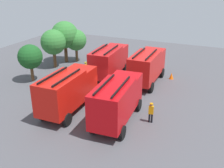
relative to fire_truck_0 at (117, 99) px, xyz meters
The scene contains 16 objects.
ground_plane 5.47m from the fire_truck_0, 28.98° to the left, with size 50.33×50.33×0.00m, color #4C4C51.
fire_truck_0 is the anchor object (origin of this frame).
fire_truck_1 9.36m from the fire_truck_0, ahead, with size 7.23×2.84×3.88m.
fire_truck_2 4.81m from the fire_truck_0, 90.25° to the left, with size 7.27×2.92×3.88m.
fire_truck_3 10.50m from the fire_truck_0, 28.35° to the left, with size 7.33×3.09×3.88m.
firefighter_0 2.41m from the fire_truck_0, 110.11° to the left, with size 0.31×0.46×1.63m.
firefighter_1 3.09m from the fire_truck_0, 68.19° to the right, with size 0.32×0.46×1.81m.
firefighter_2 7.18m from the fire_truck_0, 85.19° to the left, with size 0.47×0.46×1.68m.
firefighter_3 11.61m from the fire_truck_0, 42.59° to the left, with size 0.42×0.29×1.79m.
firefighter_4 11.30m from the fire_truck_0, 11.36° to the left, with size 0.47×0.47×1.74m.
tree_0 13.55m from the fire_truck_0, 70.53° to the left, with size 2.82×2.82×4.37m.
tree_1 16.47m from the fire_truck_0, 53.79° to the left, with size 3.30×3.30×5.11m.
tree_2 18.12m from the fire_truck_0, 46.95° to the left, with size 3.73×3.73×5.78m.
tree_3 17.79m from the fire_truck_0, 42.21° to the left, with size 2.96×2.96×4.59m.
traffic_cone_0 13.93m from the fire_truck_0, 32.47° to the left, with size 0.51×0.51×0.73m, color #F2600C.
traffic_cone_1 12.14m from the fire_truck_0, ahead, with size 0.52×0.52×0.74m, color #F2600C.
Camera 1 is at (-22.59, -10.16, 11.81)m, focal length 42.48 mm.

